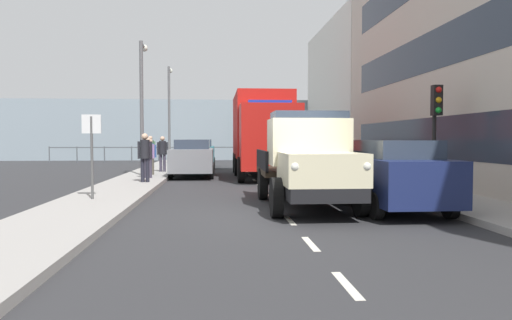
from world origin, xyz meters
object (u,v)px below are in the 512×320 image
(car_white_kerbside_3, at_px, (288,153))
(pedestrian_in_dark_coat, at_px, (148,154))
(pedestrian_strolling, at_px, (150,154))
(traffic_light_near, at_px, (436,115))
(pedestrian_near_railing, at_px, (145,153))
(lamp_post_promenade, at_px, (142,95))
(car_teal_oppositeside_1, at_px, (199,153))
(car_black_kerbside_2, at_px, (306,157))
(car_grey_oppositeside_0, at_px, (193,157))
(pedestrian_couple_b, at_px, (150,149))
(lorry_cargo_red, at_px, (263,132))
(lamp_post_far, at_px, (169,106))
(car_navy_kerbside_near, at_px, (392,174))
(car_maroon_kerbside_1, at_px, (333,162))
(pedestrian_couple_a, at_px, (163,151))
(street_sign, at_px, (92,142))
(truck_vintage_cream, at_px, (308,162))

(car_white_kerbside_3, xyz_separation_m, pedestrian_in_dark_coat, (7.12, 8.67, 0.23))
(pedestrian_strolling, xyz_separation_m, traffic_light_near, (-9.51, 7.84, 1.38))
(pedestrian_near_railing, height_order, lamp_post_promenade, lamp_post_promenade)
(lamp_post_promenade, bearing_deg, pedestrian_near_railing, 100.06)
(car_teal_oppositeside_1, height_order, pedestrian_near_railing, pedestrian_near_railing)
(car_black_kerbside_2, distance_m, pedestrian_strolling, 7.35)
(car_white_kerbside_3, relative_size, car_grey_oppositeside_0, 0.94)
(pedestrian_couple_b, bearing_deg, lorry_cargo_red, 140.11)
(car_teal_oppositeside_1, relative_size, lamp_post_far, 0.69)
(car_navy_kerbside_near, bearing_deg, car_maroon_kerbside_1, -90.00)
(car_black_kerbside_2, relative_size, pedestrian_near_railing, 2.47)
(pedestrian_couple_a, xyz_separation_m, lamp_post_promenade, (0.63, 2.08, 2.54))
(car_white_kerbside_3, bearing_deg, lamp_post_promenade, 42.54)
(car_black_kerbside_2, bearing_deg, car_navy_kerbside_near, 90.00)
(car_white_kerbside_3, bearing_deg, pedestrian_in_dark_coat, 50.63)
(pedestrian_near_railing, xyz_separation_m, lamp_post_far, (0.48, -13.89, 2.72))
(car_maroon_kerbside_1, xyz_separation_m, pedestrian_strolling, (7.26, -4.32, 0.20))
(lorry_cargo_red, relative_size, pedestrian_near_railing, 4.53)
(lamp_post_promenade, bearing_deg, pedestrian_strolling, -171.24)
(car_teal_oppositeside_1, distance_m, pedestrian_in_dark_coat, 9.28)
(car_maroon_kerbside_1, distance_m, street_sign, 8.76)
(car_black_kerbside_2, bearing_deg, traffic_light_near, 104.05)
(car_grey_oppositeside_0, xyz_separation_m, pedestrian_couple_a, (1.55, -1.41, 0.27))
(pedestrian_couple_a, bearing_deg, car_teal_oppositeside_1, -106.19)
(street_sign, bearing_deg, pedestrian_near_railing, -97.37)
(car_black_kerbside_2, bearing_deg, car_grey_oppositeside_0, 5.42)
(car_white_kerbside_3, xyz_separation_m, pedestrian_near_railing, (6.95, 10.60, 0.33))
(pedestrian_near_railing, relative_size, traffic_light_near, 0.57)
(pedestrian_couple_a, height_order, traffic_light_near, traffic_light_near)
(pedestrian_strolling, relative_size, pedestrian_couple_b, 0.91)
(car_maroon_kerbside_1, xyz_separation_m, car_grey_oppositeside_0, (5.41, -4.94, 0.00))
(pedestrian_in_dark_coat, bearing_deg, car_navy_kerbside_near, 129.87)
(car_maroon_kerbside_1, xyz_separation_m, lamp_post_promenade, (7.59, -4.27, 2.82))
(traffic_light_near, bearing_deg, street_sign, 4.60)
(lorry_cargo_red, xyz_separation_m, pedestrian_couple_a, (4.79, -1.82, -0.90))
(car_grey_oppositeside_0, distance_m, pedestrian_near_railing, 4.58)
(pedestrian_in_dark_coat, height_order, traffic_light_near, traffic_light_near)
(lamp_post_promenade, bearing_deg, car_teal_oppositeside_1, -106.39)
(pedestrian_in_dark_coat, relative_size, pedestrian_strolling, 1.04)
(pedestrian_near_railing, bearing_deg, car_maroon_kerbside_1, 174.79)
(car_teal_oppositeside_1, height_order, pedestrian_couple_b, pedestrian_couple_b)
(pedestrian_couple_a, bearing_deg, lorry_cargo_red, 159.16)
(pedestrian_near_railing, bearing_deg, car_teal_oppositeside_1, -97.92)
(traffic_light_near, bearing_deg, car_black_kerbside_2, -75.95)
(car_maroon_kerbside_1, distance_m, traffic_light_near, 4.46)
(car_black_kerbside_2, xyz_separation_m, pedestrian_couple_a, (6.96, -0.90, 0.28))
(street_sign, bearing_deg, truck_vintage_cream, 168.05)
(lorry_cargo_red, distance_m, pedestrian_couple_a, 5.20)
(lorry_cargo_red, relative_size, car_black_kerbside_2, 1.84)
(truck_vintage_cream, relative_size, street_sign, 2.51)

